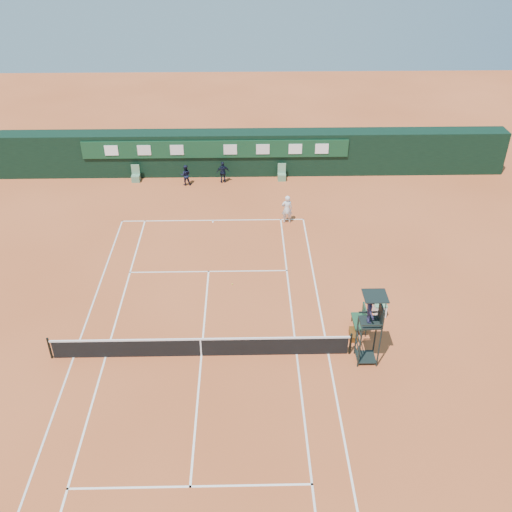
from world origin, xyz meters
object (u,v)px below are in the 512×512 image
(player_bench, at_px, (362,319))
(player, at_px, (287,209))
(cooler, at_px, (380,309))
(tennis_net, at_px, (201,347))
(umpire_chair, at_px, (371,315))

(player_bench, relative_size, player, 0.68)
(player_bench, bearing_deg, cooler, 43.99)
(tennis_net, bearing_deg, cooler, 17.82)
(player_bench, xyz_separation_m, player, (-2.73, 9.95, 0.29))
(tennis_net, height_order, cooler, tennis_net)
(umpire_chair, distance_m, cooler, 3.91)
(cooler, height_order, player, player)
(cooler, distance_m, player, 9.71)
(tennis_net, xyz_separation_m, player_bench, (7.18, 1.63, 0.09))
(player_bench, height_order, cooler, player_bench)
(player_bench, relative_size, cooler, 1.86)
(cooler, bearing_deg, umpire_chair, -111.95)
(umpire_chair, xyz_separation_m, player_bench, (0.17, 2.02, -1.86))
(player_bench, xyz_separation_m, cooler, (1.06, 1.02, -0.27))
(player_bench, bearing_deg, tennis_net, -167.23)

